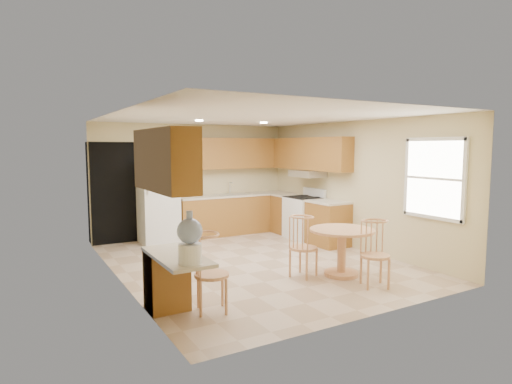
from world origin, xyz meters
TOP-DOWN VIEW (x-y plane):
  - floor at (0.00, 0.00)m, footprint 5.50×5.50m
  - ceiling at (0.00, 0.00)m, footprint 4.50×5.50m
  - wall_back at (0.00, 2.75)m, footprint 4.50×0.02m
  - wall_front at (0.00, -2.75)m, footprint 4.50×0.02m
  - wall_left at (-2.25, 0.00)m, footprint 0.02×5.50m
  - wall_right at (2.25, 0.00)m, footprint 0.02×5.50m
  - doorway at (-1.75, 2.73)m, footprint 0.90×0.02m
  - base_cab_back at (0.88, 2.45)m, footprint 2.75×0.60m
  - counter_back at (0.88, 2.45)m, footprint 2.75×0.63m
  - base_cab_right_a at (1.95, 1.85)m, footprint 0.60×0.59m
  - counter_right_a at (1.95, 1.85)m, footprint 0.63×0.59m
  - base_cab_right_b at (1.95, 0.40)m, footprint 0.60×0.80m
  - counter_right_b at (1.95, 0.40)m, footprint 0.63×0.80m
  - upper_cab_back at (0.88, 2.58)m, footprint 2.75×0.33m
  - upper_cab_right at (2.08, 1.21)m, footprint 0.33×2.42m
  - upper_cab_left at (-2.08, -1.60)m, footprint 0.33×1.40m
  - sink at (0.85, 2.45)m, footprint 0.78×0.44m
  - range_hood at (2.00, 1.18)m, footprint 0.50×0.76m
  - desk_pedestal at (-2.00, -1.32)m, footprint 0.48×0.42m
  - desk_top at (-2.00, -1.70)m, footprint 0.50×1.20m
  - window at (2.23, -1.85)m, footprint 0.06×1.12m
  - can_light_a at (-0.50, 1.20)m, footprint 0.14×0.14m
  - can_light_b at (0.90, 1.20)m, footprint 0.14×0.14m
  - refrigerator at (-0.95, 2.40)m, footprint 0.75×0.73m
  - stove at (1.92, 1.18)m, footprint 0.65×0.76m
  - dining_table at (0.80, -1.32)m, footprint 0.99×0.99m
  - chair_table_a at (0.25, -1.16)m, footprint 0.42×0.54m
  - chair_table_b at (0.85, -2.07)m, footprint 0.42×0.47m
  - chair_desk at (-1.55, -1.75)m, footprint 0.42×0.55m
  - water_crock at (-2.00, -2.12)m, footprint 0.27×0.27m

SIDE VIEW (x-z plane):
  - floor at x=0.00m, z-range 0.00..0.00m
  - desk_pedestal at x=-2.00m, z-range 0.00..0.72m
  - base_cab_back at x=0.88m, z-range 0.00..0.87m
  - base_cab_right_a at x=1.95m, z-range 0.00..0.87m
  - base_cab_right_b at x=1.95m, z-range 0.00..0.87m
  - stove at x=1.92m, z-range -0.08..1.01m
  - dining_table at x=0.80m, z-range 0.11..0.85m
  - chair_table_a at x=0.25m, z-range 0.10..1.05m
  - chair_table_b at x=0.85m, z-range 0.10..1.05m
  - chair_desk at x=-1.55m, z-range 0.11..1.06m
  - desk_top at x=-2.00m, z-range 0.73..0.77m
  - refrigerator at x=-0.95m, z-range 0.00..1.70m
  - counter_back at x=0.88m, z-range 0.87..0.91m
  - counter_right_a at x=1.95m, z-range 0.87..0.91m
  - counter_right_b at x=1.95m, z-range 0.87..0.91m
  - sink at x=0.85m, z-range 0.91..0.92m
  - water_crock at x=-2.00m, z-range 0.74..1.30m
  - doorway at x=-1.75m, z-range 0.00..2.10m
  - wall_back at x=0.00m, z-range 0.00..2.50m
  - wall_front at x=0.00m, z-range 0.00..2.50m
  - wall_left at x=-2.25m, z-range 0.00..2.50m
  - wall_right at x=2.25m, z-range 0.00..2.50m
  - range_hood at x=2.00m, z-range 1.35..1.49m
  - window at x=2.23m, z-range 0.85..2.15m
  - upper_cab_back at x=0.88m, z-range 1.50..2.20m
  - upper_cab_right at x=2.08m, z-range 1.50..2.20m
  - upper_cab_left at x=-2.08m, z-range 1.50..2.20m
  - can_light_a at x=-0.50m, z-range 2.48..2.49m
  - can_light_b at x=0.90m, z-range 2.48..2.49m
  - ceiling at x=0.00m, z-range 2.49..2.51m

